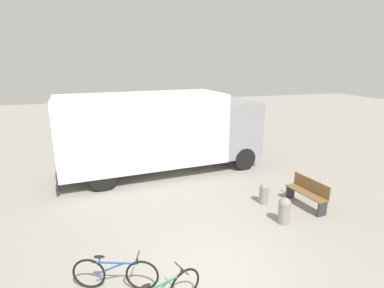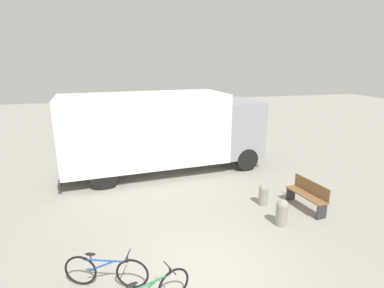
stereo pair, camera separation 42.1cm
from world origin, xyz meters
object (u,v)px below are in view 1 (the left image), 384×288
bollard_near_bench (284,210)px  delivery_truck (160,129)px  bollard_far_bench (264,192)px  bicycle_near (115,273)px  park_bench (308,192)px

bollard_near_bench → delivery_truck: bearing=116.5°
delivery_truck → bollard_far_bench: bearing=-61.0°
delivery_truck → bicycle_near: 6.89m
bicycle_near → bollard_far_bench: 5.40m
bollard_near_bench → bollard_far_bench: bearing=86.5°
park_bench → bicycle_near: size_ratio=0.89×
bicycle_near → bollard_far_bench: bearing=47.2°
bollard_near_bench → bollard_far_bench: bollard_near_bench is taller
delivery_truck → bollard_far_bench: size_ratio=11.98×
bicycle_near → bollard_far_bench: bicycle_near is taller
park_bench → delivery_truck: bearing=32.9°
bicycle_near → bollard_near_bench: 4.86m
delivery_truck → park_bench: bearing=-54.4°
bollard_far_bench → park_bench: bearing=-25.4°
bollard_near_bench → park_bench: bearing=28.2°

